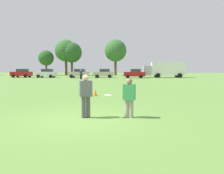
% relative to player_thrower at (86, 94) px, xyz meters
% --- Properties ---
extents(ground_plane, '(178.43, 178.43, 0.00)m').
position_rel_player_thrower_xyz_m(ground_plane, '(-0.05, -0.32, -0.94)').
color(ground_plane, '#608C3D').
extents(player_thrower, '(0.54, 0.43, 1.67)m').
position_rel_player_thrower_xyz_m(player_thrower, '(0.00, 0.00, 0.00)').
color(player_thrower, '#4C4C51').
rests_on(player_thrower, ground).
extents(player_defender, '(0.50, 0.35, 1.52)m').
position_rel_player_thrower_xyz_m(player_defender, '(1.67, 0.12, -0.09)').
color(player_defender, gray).
rests_on(player_defender, ground).
extents(frisbee, '(0.27, 0.27, 0.07)m').
position_rel_player_thrower_xyz_m(frisbee, '(0.85, 0.06, -0.07)').
color(frisbee, white).
extents(traffic_cone, '(0.32, 0.32, 0.48)m').
position_rel_player_thrower_xyz_m(traffic_cone, '(-0.61, 6.57, -0.71)').
color(traffic_cone, '#D8590C').
rests_on(traffic_cone, ground).
extents(parked_car_near_left, '(4.23, 2.27, 1.82)m').
position_rel_player_thrower_xyz_m(parked_car_near_left, '(-20.77, 35.99, -0.01)').
color(parked_car_near_left, maroon).
rests_on(parked_car_near_left, ground).
extents(parked_car_mid_left, '(4.23, 2.27, 1.82)m').
position_rel_player_thrower_xyz_m(parked_car_mid_left, '(-15.14, 35.39, -0.01)').
color(parked_car_mid_left, silver).
rests_on(parked_car_mid_left, ground).
extents(parked_car_center, '(4.23, 2.27, 1.82)m').
position_rel_player_thrower_xyz_m(parked_car_center, '(-8.24, 35.25, -0.01)').
color(parked_car_center, '#B7AD99').
rests_on(parked_car_center, ground).
extents(parked_car_mid_right, '(4.23, 2.27, 1.82)m').
position_rel_player_thrower_xyz_m(parked_car_mid_right, '(-3.18, 35.96, -0.01)').
color(parked_car_mid_right, '#B7AD99').
rests_on(parked_car_mid_right, ground).
extents(parked_car_near_right, '(4.23, 2.27, 1.82)m').
position_rel_player_thrower_xyz_m(parked_car_near_right, '(3.09, 35.18, -0.01)').
color(parked_car_near_right, maroon).
rests_on(parked_car_near_right, ground).
extents(box_truck, '(8.53, 3.10, 3.18)m').
position_rel_player_thrower_xyz_m(box_truck, '(9.48, 37.71, 0.81)').
color(box_truck, white).
rests_on(box_truck, ground).
extents(bystander_sideline_watcher, '(0.54, 0.46, 1.69)m').
position_rel_player_thrower_xyz_m(bystander_sideline_watcher, '(-6.57, 29.45, 0.02)').
color(bystander_sideline_watcher, black).
rests_on(bystander_sideline_watcher, ground).
extents(tree_center_elm, '(4.36, 4.36, 7.08)m').
position_rel_player_thrower_xyz_m(tree_center_elm, '(-21.50, 51.96, 3.93)').
color(tree_center_elm, brown).
rests_on(tree_center_elm, ground).
extents(tree_east_birch, '(6.21, 6.21, 10.09)m').
position_rel_player_thrower_xyz_m(tree_east_birch, '(-15.81, 52.34, 6.00)').
color(tree_east_birch, brown).
rests_on(tree_east_birch, ground).
extents(tree_east_oak, '(5.71, 5.71, 9.28)m').
position_rel_player_thrower_xyz_m(tree_east_oak, '(-14.00, 51.85, 5.44)').
color(tree_east_oak, brown).
rests_on(tree_east_oak, ground).
extents(tree_far_east_pine, '(6.13, 6.13, 9.95)m').
position_rel_player_thrower_xyz_m(tree_far_east_pine, '(-1.66, 52.06, 5.91)').
color(tree_far_east_pine, brown).
rests_on(tree_far_east_pine, ground).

